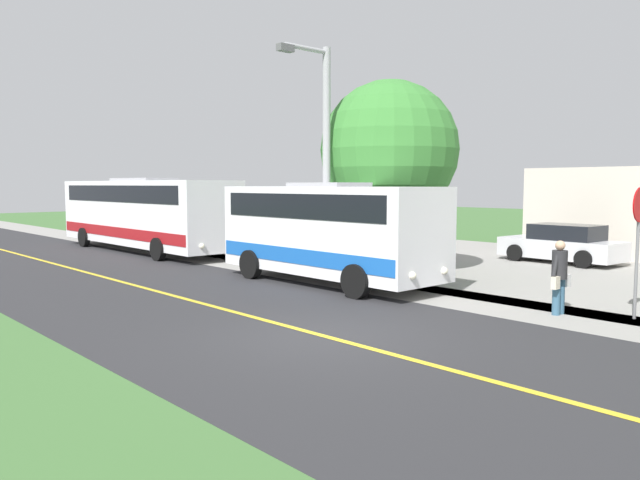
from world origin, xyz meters
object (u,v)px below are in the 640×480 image
Objects in this scene: street_light_pole at (323,152)px; parked_car_near at (562,244)px; shuttle_bus_front at (328,228)px; stop_sign at (639,230)px; pedestrian_with_bags at (559,275)px; tree_curbside at (389,150)px; transit_bus_rear at (144,211)px.

street_light_pole is 10.43m from parked_car_near.
shuttle_bus_front is at bearing -13.49° from parked_car_near.
pedestrian_with_bags is at bearing -59.39° from stop_sign.
street_light_pole is 1.57× the size of parked_car_near.
shuttle_bus_front is 8.27m from stop_sign.
pedestrian_with_bags is at bearing 93.38° from street_light_pole.
shuttle_bus_front is 1.68× the size of parked_car_near.
shuttle_bus_front is 2.61× the size of stop_sign.
shuttle_bus_front is 2.41m from street_light_pole.
parked_car_near is at bearing 159.53° from tree_curbside.
tree_curbside is at bearing -20.47° from parked_car_near.
pedestrian_with_bags is 0.24× the size of street_light_pole.
stop_sign is (-1.53, 20.11, 0.20)m from transit_bus_rear.
parked_car_near is 0.71× the size of tree_curbside.
transit_bus_rear is 2.66× the size of parked_car_near.
shuttle_bus_front is 12.01m from transit_bus_rear.
tree_curbside is at bearing -98.88° from stop_sign.
parked_car_near is (-9.74, 14.37, -1.08)m from transit_bus_rear.
transit_bus_rear reaches higher than stop_sign.
pedestrian_with_bags is at bearing 25.98° from parked_car_near.
transit_bus_rear is 18.79m from pedestrian_with_bags.
shuttle_bus_front is 4.48× the size of pedestrian_with_bags.
pedestrian_with_bags is at bearing 73.22° from tree_curbside.
parked_car_near is (-9.00, -4.39, -0.21)m from pedestrian_with_bags.
pedestrian_with_bags is (-0.83, 6.75, -0.74)m from shuttle_bus_front.
street_light_pole is (1.24, -8.75, 1.96)m from stop_sign.
pedestrian_with_bags is 0.58× the size of stop_sign.
transit_bus_rear is (-0.10, -12.01, 0.12)m from shuttle_bus_front.
stop_sign is (-1.63, 8.10, 0.32)m from shuttle_bus_front.
parked_car_near is at bearing -154.02° from pedestrian_with_bags.
transit_bus_rear is 7.08× the size of pedestrian_with_bags.
shuttle_bus_front is at bearing -78.63° from stop_sign.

